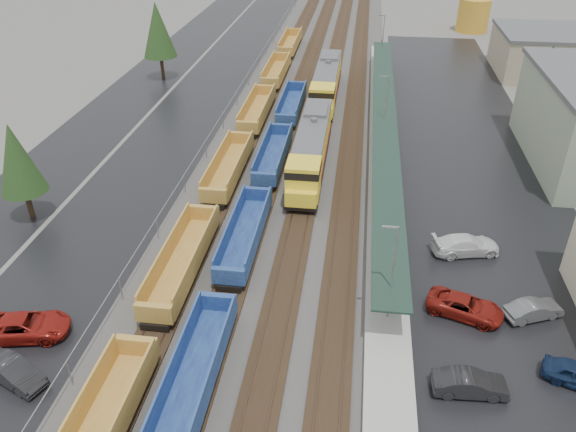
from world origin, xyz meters
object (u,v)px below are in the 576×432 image
(well_string_blue, at_px, (224,293))
(parked_car_west_b, at_px, (13,372))
(parked_car_west_c, at_px, (25,326))
(locomotive_lead, at_px, (311,149))
(storage_tank, at_px, (473,15))
(parked_car_east_c, at_px, (466,245))
(locomotive_trail, at_px, (326,83))
(parked_car_east_a, at_px, (470,384))
(parked_car_east_e, at_px, (534,310))
(well_string_yellow, at_px, (229,168))
(parked_car_east_b, at_px, (465,307))

(well_string_blue, xyz_separation_m, parked_car_west_b, (-11.14, -8.56, -0.39))
(parked_car_west_b, distance_m, parked_car_west_c, 4.01)
(parked_car_west_c, bearing_deg, locomotive_lead, -43.44)
(storage_tank, bearing_deg, parked_car_east_c, -98.26)
(well_string_blue, relative_size, storage_tank, 14.78)
(locomotive_trail, distance_m, parked_car_east_c, 36.83)
(storage_tank, height_order, parked_car_west_b, storage_tank)
(parked_car_west_c, relative_size, parked_car_east_c, 1.06)
(storage_tank, relative_size, parked_car_east_c, 1.10)
(locomotive_lead, height_order, parked_car_east_a, locomotive_lead)
(locomotive_trail, relative_size, parked_car_east_e, 4.91)
(well_string_blue, bearing_deg, parked_car_west_c, -159.02)
(parked_car_east_e, bearing_deg, well_string_yellow, 32.08)
(well_string_blue, distance_m, storage_tank, 90.33)
(well_string_blue, xyz_separation_m, parked_car_east_b, (16.90, 1.24, -0.40))
(locomotive_lead, relative_size, parked_car_west_b, 4.48)
(storage_tank, xyz_separation_m, parked_car_west_c, (-41.56, -90.29, -2.20))
(locomotive_trail, distance_m, parked_car_west_b, 53.74)
(well_string_yellow, xyz_separation_m, parked_car_west_c, (-8.48, -24.07, -0.36))
(well_string_yellow, distance_m, parked_car_east_e, 31.12)
(parked_car_east_a, xyz_separation_m, parked_car_east_c, (1.71, 14.76, 0.06))
(parked_car_east_b, height_order, parked_car_east_e, parked_car_east_b)
(locomotive_trail, xyz_separation_m, well_string_yellow, (-8.00, -23.69, -1.27))
(parked_car_west_c, bearing_deg, storage_tank, -36.54)
(locomotive_trail, relative_size, well_string_blue, 0.23)
(parked_car_east_c, height_order, parked_car_east_e, parked_car_east_c)
(parked_car_east_a, bearing_deg, locomotive_lead, 20.24)
(locomotive_lead, relative_size, parked_car_east_e, 4.91)
(well_string_yellow, height_order, well_string_blue, well_string_yellow)
(well_string_blue, height_order, storage_tank, storage_tank)
(parked_car_east_c, distance_m, parked_car_east_e, 8.19)
(storage_tank, relative_size, parked_car_east_a, 1.35)
(locomotive_trail, bearing_deg, parked_car_east_b, -72.83)
(parked_car_east_a, bearing_deg, well_string_yellow, 35.34)
(well_string_yellow, bearing_deg, well_string_blue, -78.28)
(well_string_blue, bearing_deg, locomotive_trail, 84.68)
(well_string_yellow, bearing_deg, parked_car_east_e, -34.71)
(locomotive_lead, xyz_separation_m, parked_car_west_b, (-15.14, -30.53, -1.69))
(storage_tank, height_order, parked_car_east_c, storage_tank)
(well_string_yellow, height_order, parked_car_east_b, well_string_yellow)
(well_string_yellow, distance_m, storage_tank, 74.04)
(locomotive_lead, bearing_deg, storage_tank, 68.45)
(parked_car_east_a, bearing_deg, storage_tank, -11.53)
(well_string_yellow, distance_m, parked_car_east_a, 32.27)
(parked_car_west_b, bearing_deg, well_string_yellow, 7.95)
(parked_car_east_b, bearing_deg, parked_car_east_e, -66.60)
(parked_car_east_c, bearing_deg, storage_tank, -21.65)
(parked_car_east_c, relative_size, parked_car_east_e, 1.32)
(locomotive_trail, bearing_deg, parked_car_east_e, -67.00)
(parked_car_west_c, bearing_deg, parked_car_west_b, -172.32)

